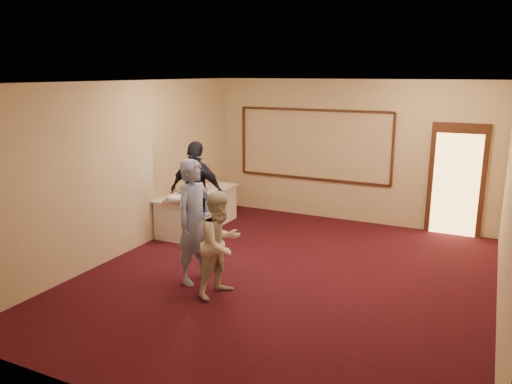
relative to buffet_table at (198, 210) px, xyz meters
The scene contains 14 objects.
floor 3.07m from the buffet_table, 31.42° to the right, with size 7.00×7.00×0.00m, color black.
room_walls 3.46m from the buffet_table, 31.42° to the right, with size 6.04×7.04×3.02m.
wall_molding 2.87m from the buffet_table, 46.30° to the left, with size 3.45×0.04×1.55m.
doorway 5.15m from the buffet_table, 21.46° to the left, with size 1.05×0.07×2.20m.
buffet_table is the anchor object (origin of this frame).
pavlova_tray 1.00m from the buffet_table, 84.55° to the right, with size 0.45×0.53×0.18m.
cupcake_stand 1.09m from the buffet_table, 105.40° to the left, with size 0.27×0.27×0.39m.
plate_stack_a 0.47m from the buffet_table, 111.38° to the left, with size 0.20×0.20×0.16m.
plate_stack_b 0.57m from the buffet_table, 58.00° to the left, with size 0.17×0.17×0.14m.
tart 0.58m from the buffet_table, 70.19° to the right, with size 0.31×0.31×0.06m.
man 2.75m from the buffet_table, 58.45° to the right, with size 0.69×0.46×1.91m, color #8195CC.
woman 3.24m from the buffet_table, 51.94° to the right, with size 0.74×0.58×1.53m, color beige.
guest 0.99m from the buffet_table, 57.97° to the right, with size 1.12×0.47×1.91m, color black.
camera_flash 1.49m from the buffet_table, 58.15° to the right, with size 0.07×0.04×0.05m, color white.
Camera 1 is at (2.74, -6.76, 3.14)m, focal length 35.00 mm.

